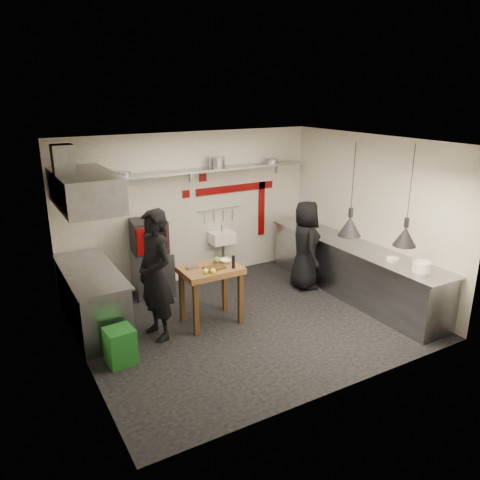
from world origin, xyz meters
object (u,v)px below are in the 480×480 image
combi_oven (149,236)px  chef_right (305,245)px  oven_stand (153,273)px  prep_table (211,295)px  chef_left (155,275)px  green_bin (120,346)px

combi_oven → chef_right: chef_right is taller
oven_stand → prep_table: size_ratio=0.87×
prep_table → chef_left: size_ratio=0.47×
green_bin → chef_right: size_ratio=0.31×
chef_left → prep_table: bearing=81.8°
green_bin → prep_table: prep_table is taller
combi_oven → green_bin: combi_oven is taller
green_bin → chef_right: bearing=12.7°
prep_table → chef_right: size_ratio=0.56×
combi_oven → prep_table: 1.68m
prep_table → chef_left: chef_left is taller
combi_oven → chef_left: (-0.44, -1.50, -0.12)m
oven_stand → green_bin: oven_stand is taller
green_bin → combi_oven: bearing=59.7°
prep_table → chef_right: (2.11, 0.39, 0.36)m
oven_stand → green_bin: (-1.15, -1.92, -0.15)m
green_bin → prep_table: (1.57, 0.44, 0.21)m
oven_stand → chef_left: bearing=-101.0°
oven_stand → combi_oven: combi_oven is taller
green_bin → chef_right: (3.69, 0.83, 0.57)m
prep_table → chef_right: chef_right is taller
prep_table → chef_left: (-0.89, -0.01, 0.51)m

